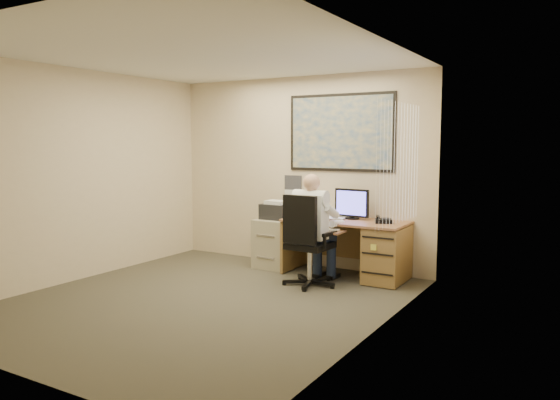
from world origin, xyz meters
The scene contains 8 objects.
room_shell centered at (0.00, 0.00, 1.35)m, with size 4.00×4.50×2.70m.
desk centered at (1.23, 1.90, 0.45)m, with size 1.60×0.97×1.14m.
world_map centered at (0.65, 2.23, 1.90)m, with size 1.56×0.03×1.06m, color #1E4C93.
wall_calendar centered at (-0.10, 2.24, 1.08)m, with size 0.28×0.01×0.42m, color white.
window_blinds centered at (1.97, 0.80, 1.55)m, with size 0.06×1.40×1.30m, color silver, non-canonical shape.
filing_cabinet centered at (-0.18, 1.91, 0.41)m, with size 0.50×0.60×0.95m.
office_chair centered at (0.70, 1.19, 0.33)m, with size 0.71×0.71×1.14m.
person centered at (0.70, 1.27, 0.69)m, with size 0.56×0.80×1.38m, color white, non-canonical shape.
Camera 1 is at (3.76, -4.66, 1.76)m, focal length 35.00 mm.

